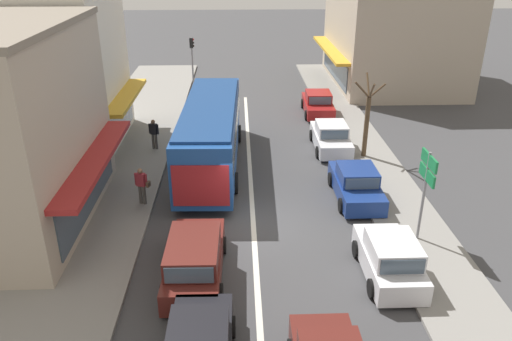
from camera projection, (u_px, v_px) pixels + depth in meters
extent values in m
plane|color=#3F3F42|center=(253.00, 225.00, 19.80)|extent=(140.00, 140.00, 0.00)
cube|color=silver|center=(251.00, 181.00, 23.43)|extent=(0.20, 28.00, 0.01)
cube|color=gray|center=(114.00, 165.00, 24.99)|extent=(5.20, 44.00, 0.14)
cube|color=gray|center=(371.00, 161.00, 25.43)|extent=(2.80, 44.00, 0.12)
cube|color=maroon|center=(95.00, 159.00, 19.02)|extent=(1.10, 8.39, 0.20)
cube|color=#425160|center=(88.00, 190.00, 19.55)|extent=(0.06, 7.30, 1.80)
cube|color=silver|center=(53.00, 72.00, 26.06)|extent=(6.36, 7.50, 8.16)
cube|color=gold|center=(126.00, 97.00, 26.75)|extent=(1.10, 6.90, 0.20)
cube|color=#425160|center=(120.00, 120.00, 27.28)|extent=(0.06, 6.00, 1.80)
cube|color=#B2A38E|center=(395.00, 24.00, 37.88)|extent=(8.76, 11.86, 9.17)
cube|color=gold|center=(331.00, 50.00, 38.50)|extent=(1.10, 10.91, 0.20)
cube|color=#425160|center=(335.00, 66.00, 39.06)|extent=(0.06, 9.49, 1.80)
cube|color=#1E4C99|center=(211.00, 133.00, 24.35)|extent=(2.82, 10.87, 2.70)
cube|color=#425160|center=(211.00, 125.00, 24.18)|extent=(2.85, 10.44, 0.90)
cube|color=maroon|center=(201.00, 186.00, 19.50)|extent=(2.25, 0.13, 1.76)
cube|color=navy|center=(210.00, 105.00, 23.76)|extent=(2.67, 10.00, 0.12)
cylinder|color=black|center=(194.00, 134.00, 27.92)|extent=(0.29, 0.97, 0.96)
cylinder|color=black|center=(239.00, 134.00, 27.93)|extent=(0.29, 0.97, 0.96)
cylinder|color=black|center=(179.00, 183.00, 22.17)|extent=(0.29, 0.97, 0.96)
cylinder|color=black|center=(235.00, 183.00, 22.19)|extent=(0.29, 0.97, 0.96)
cube|color=#425160|center=(327.00, 335.00, 12.55)|extent=(1.40, 0.06, 0.54)
cube|color=black|center=(198.00, 339.00, 12.44)|extent=(1.54, 1.91, 0.64)
cube|color=#425160|center=(201.00, 313.00, 13.32)|extent=(1.40, 0.07, 0.54)
cylinder|color=black|center=(174.00, 328.00, 14.08)|extent=(0.19, 0.62, 0.62)
cylinder|color=black|center=(232.00, 327.00, 14.12)|extent=(0.19, 0.62, 0.62)
cube|color=#561E19|center=(195.00, 263.00, 16.61)|extent=(1.84, 4.53, 0.76)
cube|color=#561E19|center=(193.00, 250.00, 15.99)|extent=(1.69, 2.63, 0.68)
cube|color=#425160|center=(197.00, 229.00, 17.19)|extent=(1.51, 0.09, 0.58)
cube|color=#425160|center=(189.00, 275.00, 14.79)|extent=(1.48, 0.09, 0.54)
cylinder|color=black|center=(175.00, 246.00, 17.91)|extent=(0.19, 0.62, 0.62)
cylinder|color=black|center=(224.00, 245.00, 17.94)|extent=(0.19, 0.62, 0.62)
cylinder|color=black|center=(163.00, 294.00, 15.45)|extent=(0.19, 0.62, 0.62)
cylinder|color=black|center=(220.00, 293.00, 15.48)|extent=(0.19, 0.62, 0.62)
cube|color=silver|center=(388.00, 262.00, 16.65)|extent=(1.65, 3.70, 0.76)
cube|color=silver|center=(393.00, 249.00, 16.08)|extent=(1.52, 1.90, 0.64)
cube|color=#425160|center=(385.00, 233.00, 16.96)|extent=(1.40, 0.06, 0.54)
cube|color=#425160|center=(403.00, 267.00, 15.20)|extent=(1.37, 0.06, 0.51)
cylinder|color=black|center=(356.00, 249.00, 17.71)|extent=(0.18, 0.62, 0.62)
cylinder|color=black|center=(402.00, 248.00, 17.77)|extent=(0.18, 0.62, 0.62)
cylinder|color=black|center=(372.00, 288.00, 15.70)|extent=(0.18, 0.62, 0.62)
cylinder|color=black|center=(423.00, 287.00, 15.75)|extent=(0.18, 0.62, 0.62)
cube|color=navy|center=(356.00, 187.00, 21.75)|extent=(1.72, 4.20, 0.72)
cube|color=navy|center=(357.00, 174.00, 21.39)|extent=(1.56, 1.80, 0.60)
cube|color=#425160|center=(353.00, 166.00, 22.22)|extent=(1.44, 0.06, 0.51)
cube|color=#425160|center=(362.00, 184.00, 20.55)|extent=(1.40, 0.06, 0.48)
cylinder|color=black|center=(331.00, 179.00, 22.95)|extent=(0.18, 0.62, 0.62)
cylinder|color=black|center=(368.00, 178.00, 23.01)|extent=(0.18, 0.62, 0.62)
cylinder|color=black|center=(341.00, 205.00, 20.66)|extent=(0.18, 0.62, 0.62)
cylinder|color=black|center=(382.00, 205.00, 20.72)|extent=(0.18, 0.62, 0.62)
cube|color=silver|center=(331.00, 140.00, 26.98)|extent=(1.76, 4.22, 0.72)
cube|color=silver|center=(332.00, 129.00, 26.62)|extent=(1.58, 1.82, 0.60)
cube|color=#425160|center=(329.00, 123.00, 27.45)|extent=(1.44, 0.07, 0.51)
cube|color=#425160|center=(335.00, 135.00, 25.78)|extent=(1.40, 0.07, 0.48)
cylinder|color=black|center=(312.00, 135.00, 28.19)|extent=(0.19, 0.62, 0.62)
cylinder|color=black|center=(342.00, 135.00, 28.23)|extent=(0.19, 0.62, 0.62)
cylinder|color=black|center=(318.00, 152.00, 25.90)|extent=(0.19, 0.62, 0.62)
cylinder|color=black|center=(351.00, 152.00, 25.94)|extent=(0.19, 0.62, 0.62)
cube|color=maroon|center=(318.00, 106.00, 32.53)|extent=(1.84, 4.25, 0.72)
cube|color=maroon|center=(318.00, 97.00, 32.16)|extent=(1.61, 1.84, 0.60)
cube|color=#425160|center=(317.00, 93.00, 33.00)|extent=(1.44, 0.10, 0.51)
cube|color=#425160|center=(320.00, 101.00, 31.32)|extent=(1.41, 0.10, 0.48)
cylinder|color=black|center=(303.00, 103.00, 33.75)|extent=(0.20, 0.62, 0.62)
cylinder|color=black|center=(328.00, 103.00, 33.76)|extent=(0.20, 0.62, 0.62)
cylinder|color=black|center=(306.00, 115.00, 31.46)|extent=(0.20, 0.62, 0.62)
cylinder|color=black|center=(334.00, 115.00, 31.47)|extent=(0.20, 0.62, 0.62)
cylinder|color=gray|center=(193.00, 68.00, 35.50)|extent=(0.12, 0.12, 4.20)
cube|color=black|center=(191.00, 43.00, 34.77)|extent=(0.24, 0.24, 0.68)
sphere|color=red|center=(193.00, 40.00, 34.68)|extent=(0.13, 0.13, 0.13)
sphere|color=black|center=(193.00, 43.00, 34.77)|extent=(0.13, 0.13, 0.13)
sphere|color=black|center=(193.00, 46.00, 34.87)|extent=(0.13, 0.13, 0.13)
cylinder|color=gray|center=(423.00, 198.00, 18.04)|extent=(0.10, 0.10, 3.60)
cube|color=#19753D|center=(429.00, 161.00, 17.40)|extent=(0.08, 1.40, 0.44)
cube|color=white|center=(431.00, 161.00, 17.40)|extent=(0.01, 1.10, 0.10)
cube|color=#19753D|center=(427.00, 175.00, 17.62)|extent=(0.08, 1.40, 0.44)
cube|color=white|center=(428.00, 175.00, 17.63)|extent=(0.01, 1.10, 0.10)
cylinder|color=brown|center=(366.00, 128.00, 25.35)|extent=(0.24, 0.24, 3.25)
cylinder|color=brown|center=(368.00, 85.00, 24.83)|extent=(0.10, 0.91, 1.10)
cylinder|color=brown|center=(377.00, 91.00, 24.54)|extent=(0.82, 0.10, 0.75)
cylinder|color=brown|center=(372.00, 91.00, 24.16)|extent=(0.10, 0.80, 0.92)
cylinder|color=brown|center=(362.00, 90.00, 24.49)|extent=(0.82, 0.10, 0.85)
cylinder|color=#4C4742|center=(141.00, 194.00, 21.02)|extent=(0.14, 0.14, 0.84)
cylinder|color=#4C4742|center=(144.00, 195.00, 20.98)|extent=(0.14, 0.14, 0.84)
cube|color=#A82D38|center=(141.00, 180.00, 20.71)|extent=(0.41, 0.32, 0.56)
sphere|color=#9E7051|center=(140.00, 171.00, 20.54)|extent=(0.22, 0.22, 0.22)
cylinder|color=#A82D38|center=(136.00, 179.00, 20.76)|extent=(0.09, 0.09, 0.54)
cylinder|color=#A82D38|center=(146.00, 180.00, 20.65)|extent=(0.09, 0.09, 0.54)
cube|color=brown|center=(148.00, 184.00, 20.73)|extent=(0.17, 0.26, 0.22)
cylinder|color=#4C4742|center=(153.00, 141.00, 26.65)|extent=(0.14, 0.14, 0.84)
cylinder|color=#4C4742|center=(156.00, 141.00, 26.60)|extent=(0.14, 0.14, 0.84)
cube|color=black|center=(154.00, 129.00, 26.33)|extent=(0.41, 0.32, 0.56)
sphere|color=brown|center=(153.00, 122.00, 26.17)|extent=(0.22, 0.22, 0.22)
cylinder|color=black|center=(149.00, 129.00, 26.39)|extent=(0.09, 0.09, 0.54)
cylinder|color=black|center=(158.00, 129.00, 26.27)|extent=(0.09, 0.09, 0.54)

